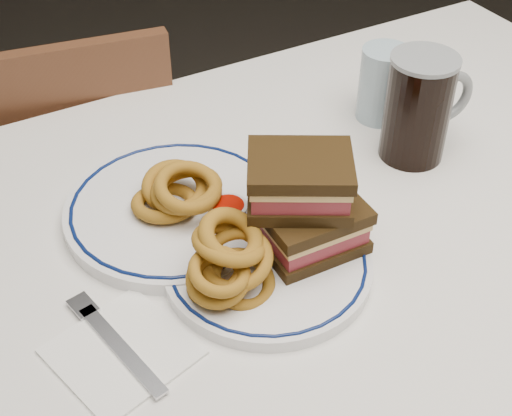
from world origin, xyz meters
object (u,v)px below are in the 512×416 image
reuben_sandwich (306,204)px  main_plate (267,264)px  beer_mug (420,106)px  chair_far (74,199)px  far_plate (175,209)px

reuben_sandwich → main_plate: bearing=-173.8°
main_plate → beer_mug: beer_mug is taller
chair_far → main_plate: 0.69m
chair_far → far_plate: (0.04, -0.47, 0.30)m
chair_far → far_plate: chair_far is taller
chair_far → main_plate: chair_far is taller
reuben_sandwich → far_plate: (-0.11, 0.14, -0.07)m
chair_far → beer_mug: size_ratio=5.31×
main_plate → beer_mug: (0.31, 0.11, 0.07)m
chair_far → far_plate: 0.56m
main_plate → reuben_sandwich: reuben_sandwich is taller
chair_far → beer_mug: beer_mug is taller
beer_mug → far_plate: 0.37m
beer_mug → far_plate: size_ratio=0.54×
chair_far → main_plate: size_ratio=3.32×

